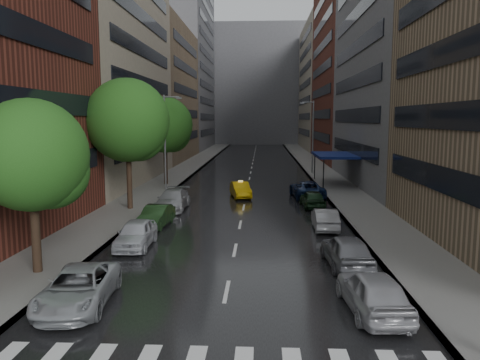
% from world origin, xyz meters
% --- Properties ---
extents(ground, '(220.00, 220.00, 0.00)m').
position_xyz_m(ground, '(0.00, 0.00, 0.00)').
color(ground, gray).
rests_on(ground, ground).
extents(road, '(14.00, 140.00, 0.01)m').
position_xyz_m(road, '(0.00, 50.00, 0.01)').
color(road, black).
rests_on(road, ground).
extents(sidewalk_left, '(4.00, 140.00, 0.15)m').
position_xyz_m(sidewalk_left, '(-9.00, 50.00, 0.07)').
color(sidewalk_left, gray).
rests_on(sidewalk_left, ground).
extents(sidewalk_right, '(4.00, 140.00, 0.15)m').
position_xyz_m(sidewalk_right, '(9.00, 50.00, 0.07)').
color(sidewalk_right, gray).
rests_on(sidewalk_right, ground).
extents(buildings_left, '(8.00, 108.00, 38.00)m').
position_xyz_m(buildings_left, '(-15.00, 58.79, 15.99)').
color(buildings_left, maroon).
rests_on(buildings_left, ground).
extents(buildings_right, '(8.05, 109.10, 36.00)m').
position_xyz_m(buildings_right, '(15.00, 56.70, 15.03)').
color(buildings_right, '#937A5B').
rests_on(buildings_right, ground).
extents(building_far, '(40.00, 14.00, 32.00)m').
position_xyz_m(building_far, '(0.00, 118.00, 16.00)').
color(building_far, slate).
rests_on(building_far, ground).
extents(tree_near, '(4.91, 4.91, 7.83)m').
position_xyz_m(tree_near, '(-8.60, 5.68, 5.35)').
color(tree_near, '#382619').
rests_on(tree_near, ground).
extents(tree_mid, '(6.23, 6.23, 9.93)m').
position_xyz_m(tree_mid, '(-8.60, 20.52, 6.80)').
color(tree_mid, '#382619').
rests_on(tree_mid, ground).
extents(tree_far, '(5.76, 5.76, 9.18)m').
position_xyz_m(tree_far, '(-8.60, 33.97, 6.28)').
color(tree_far, '#382619').
rests_on(tree_far, ground).
extents(taxi, '(2.24, 4.32, 1.35)m').
position_xyz_m(taxi, '(-0.46, 26.84, 0.68)').
color(taxi, '#DEA90B').
rests_on(taxi, ground).
extents(parked_cars_left, '(2.72, 23.85, 1.52)m').
position_xyz_m(parked_cars_left, '(-5.40, 12.03, 0.72)').
color(parked_cars_left, '#9B9FA4').
rests_on(parked_cars_left, ground).
extents(parked_cars_right, '(3.03, 29.85, 1.57)m').
position_xyz_m(parked_cars_right, '(5.40, 15.62, 0.75)').
color(parked_cars_right, '#9F9EA3').
rests_on(parked_cars_right, ground).
extents(street_lamp_left, '(1.74, 0.22, 9.00)m').
position_xyz_m(street_lamp_left, '(-7.72, 30.00, 4.89)').
color(street_lamp_left, gray).
rests_on(street_lamp_left, sidewalk_left).
extents(street_lamp_right, '(1.74, 0.22, 9.00)m').
position_xyz_m(street_lamp_right, '(7.72, 45.00, 4.89)').
color(street_lamp_right, gray).
rests_on(street_lamp_right, sidewalk_right).
extents(awning, '(4.00, 8.00, 3.12)m').
position_xyz_m(awning, '(8.98, 35.00, 3.13)').
color(awning, navy).
rests_on(awning, sidewalk_right).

